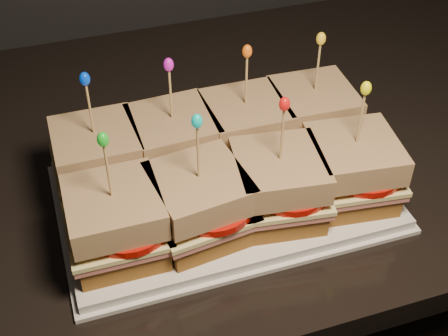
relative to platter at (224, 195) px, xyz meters
name	(u,v)px	position (x,y,z in m)	size (l,w,h in m)	color
platter	(224,195)	(0.00, 0.00, 0.00)	(0.40, 0.25, 0.02)	white
platter_rim	(224,199)	(0.00, 0.00, -0.01)	(0.42, 0.26, 0.01)	white
sandwich_0_bread_bot	(102,177)	(-0.14, 0.06, 0.02)	(0.10, 0.10, 0.03)	brown
sandwich_0_ham	(100,166)	(-0.14, 0.06, 0.04)	(0.11, 0.10, 0.01)	#C05C54
sandwich_0_cheese	(99,162)	(-0.14, 0.06, 0.05)	(0.11, 0.11, 0.01)	#F3E791
sandwich_0_tomato	(109,159)	(-0.13, 0.05, 0.05)	(0.10, 0.10, 0.01)	#B00E07
sandwich_0_bread_top	(96,144)	(-0.14, 0.06, 0.08)	(0.10, 0.10, 0.03)	brown
sandwich_0_pick	(90,112)	(-0.14, 0.06, 0.12)	(0.00, 0.00, 0.09)	tan
sandwich_0_frill	(85,79)	(-0.14, 0.06, 0.17)	(0.01, 0.01, 0.02)	#0439DF
sandwich_1_bread_bot	(175,162)	(-0.05, 0.06, 0.02)	(0.10, 0.10, 0.03)	brown
sandwich_1_ham	(174,151)	(-0.05, 0.06, 0.04)	(0.11, 0.10, 0.01)	#C05C54
sandwich_1_cheese	(174,147)	(-0.05, 0.06, 0.05)	(0.11, 0.11, 0.01)	#F3E791
sandwich_1_tomato	(184,143)	(-0.04, 0.05, 0.05)	(0.10, 0.10, 0.01)	#B00E07
sandwich_1_bread_top	(173,129)	(-0.05, 0.06, 0.08)	(0.10, 0.10, 0.03)	brown
sandwich_1_pick	(171,97)	(-0.05, 0.06, 0.12)	(0.00, 0.00, 0.09)	tan
sandwich_1_frill	(169,65)	(-0.05, 0.06, 0.17)	(0.01, 0.01, 0.02)	#CC15C3
sandwich_2_bread_bot	(245,147)	(0.05, 0.06, 0.02)	(0.10, 0.10, 0.03)	brown
sandwich_2_ham	(245,137)	(0.05, 0.06, 0.04)	(0.11, 0.10, 0.01)	#C05C54
sandwich_2_cheese	(245,133)	(0.05, 0.06, 0.05)	(0.11, 0.11, 0.01)	#F3E791
sandwich_2_tomato	(255,129)	(0.06, 0.05, 0.05)	(0.10, 0.10, 0.01)	#B00E07
sandwich_2_bread_top	(245,114)	(0.05, 0.06, 0.08)	(0.10, 0.10, 0.03)	brown
sandwich_2_pick	(246,83)	(0.05, 0.06, 0.12)	(0.00, 0.00, 0.09)	tan
sandwich_2_frill	(247,51)	(0.05, 0.06, 0.17)	(0.01, 0.01, 0.02)	orange
sandwich_3_bread_bot	(310,133)	(0.14, 0.06, 0.02)	(0.10, 0.10, 0.03)	brown
sandwich_3_ham	(311,123)	(0.14, 0.06, 0.04)	(0.11, 0.10, 0.01)	#C05C54
sandwich_3_cheese	(312,119)	(0.14, 0.06, 0.05)	(0.11, 0.11, 0.01)	#F3E791
sandwich_3_tomato	(322,115)	(0.16, 0.05, 0.05)	(0.10, 0.10, 0.01)	#B00E07
sandwich_3_bread_top	(314,101)	(0.14, 0.06, 0.08)	(0.10, 0.10, 0.03)	brown
sandwich_3_pick	(317,70)	(0.14, 0.06, 0.12)	(0.00, 0.00, 0.09)	tan
sandwich_3_frill	(321,39)	(0.14, 0.06, 0.17)	(0.01, 0.01, 0.02)	yellow
sandwich_4_bread_bot	(119,241)	(-0.14, -0.06, 0.02)	(0.10, 0.10, 0.03)	brown
sandwich_4_ham	(117,230)	(-0.14, -0.06, 0.04)	(0.11, 0.10, 0.01)	#C05C54
sandwich_4_cheese	(117,226)	(-0.14, -0.06, 0.05)	(0.11, 0.11, 0.01)	#F3E791
sandwich_4_tomato	(128,222)	(-0.13, -0.06, 0.05)	(0.10, 0.10, 0.01)	#B00E07
sandwich_4_bread_top	(114,207)	(-0.14, -0.06, 0.08)	(0.10, 0.10, 0.03)	brown
sandwich_4_pick	(108,174)	(-0.14, -0.06, 0.12)	(0.00, 0.00, 0.09)	tan
sandwich_4_frill	(103,139)	(-0.14, -0.06, 0.17)	(0.01, 0.01, 0.02)	green
sandwich_5_bread_bot	(200,222)	(-0.05, -0.06, 0.02)	(0.10, 0.10, 0.03)	brown
sandwich_5_ham	(200,211)	(-0.05, -0.06, 0.04)	(0.11, 0.10, 0.01)	#C05C54
sandwich_5_cheese	(200,207)	(-0.05, -0.06, 0.05)	(0.11, 0.11, 0.01)	#F3E791
sandwich_5_tomato	(211,203)	(-0.04, -0.06, 0.05)	(0.10, 0.10, 0.01)	#B00E07
sandwich_5_bread_top	(199,188)	(-0.05, -0.06, 0.08)	(0.10, 0.10, 0.03)	brown
sandwich_5_pick	(198,155)	(-0.05, -0.06, 0.12)	(0.00, 0.00, 0.09)	tan
sandwich_5_frill	(197,121)	(-0.05, -0.06, 0.17)	(0.01, 0.01, 0.02)	#05C0BB
sandwich_6_bread_bot	(277,204)	(0.05, -0.06, 0.02)	(0.10, 0.10, 0.03)	brown
sandwich_6_ham	(278,193)	(0.05, -0.06, 0.04)	(0.11, 0.10, 0.01)	#C05C54
sandwich_6_cheese	(278,189)	(0.05, -0.06, 0.05)	(0.11, 0.11, 0.01)	#F3E791
sandwich_6_tomato	(290,185)	(0.06, -0.06, 0.05)	(0.10, 0.10, 0.01)	#B00E07
sandwich_6_bread_top	(279,170)	(0.05, -0.06, 0.08)	(0.10, 0.10, 0.03)	brown
sandwich_6_pick	(282,138)	(0.05, -0.06, 0.12)	(0.00, 0.00, 0.09)	tan
sandwich_6_frill	(284,104)	(0.05, -0.06, 0.17)	(0.01, 0.01, 0.02)	red
sandwich_7_bread_bot	(349,187)	(0.14, -0.06, 0.02)	(0.10, 0.10, 0.03)	brown
sandwich_7_ham	(351,176)	(0.14, -0.06, 0.04)	(0.11, 0.10, 0.01)	#C05C54
sandwich_7_cheese	(351,172)	(0.14, -0.06, 0.05)	(0.11, 0.11, 0.01)	#F3E791
sandwich_7_tomato	(363,168)	(0.16, -0.06, 0.05)	(0.10, 0.10, 0.01)	#B00E07
sandwich_7_bread_top	(355,154)	(0.14, -0.06, 0.08)	(0.10, 0.10, 0.03)	brown
sandwich_7_pick	(360,122)	(0.14, -0.06, 0.12)	(0.00, 0.00, 0.09)	tan
sandwich_7_frill	(366,88)	(0.14, -0.06, 0.17)	(0.01, 0.01, 0.02)	#EFEC0C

